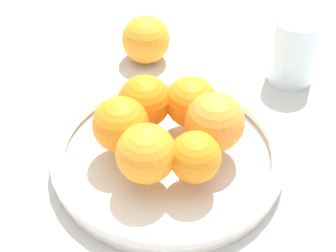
{
  "coord_description": "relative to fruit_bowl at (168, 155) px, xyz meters",
  "views": [
    {
      "loc": [
        0.3,
        0.46,
        0.57
      ],
      "look_at": [
        0.0,
        0.0,
        0.07
      ],
      "focal_mm": 60.0,
      "sensor_mm": 36.0,
      "label": 1
    }
  ],
  "objects": [
    {
      "name": "drinking_glass",
      "position": [
        -0.28,
        -0.06,
        0.04
      ],
      "size": [
        0.08,
        0.08,
        0.11
      ],
      "primitive_type": "cylinder",
      "color": "silver",
      "rests_on": "ground_plane"
    },
    {
      "name": "fruit_bowl",
      "position": [
        0.0,
        0.0,
        0.0
      ],
      "size": [
        0.33,
        0.33,
        0.04
      ],
      "color": "silver",
      "rests_on": "ground_plane"
    },
    {
      "name": "ground_plane",
      "position": [
        0.0,
        0.0,
        -0.02
      ],
      "size": [
        4.0,
        4.0,
        0.0
      ],
      "primitive_type": "plane",
      "color": "beige"
    },
    {
      "name": "stray_orange",
      "position": [
        -0.1,
        -0.23,
        0.02
      ],
      "size": [
        0.08,
        0.08,
        0.08
      ],
      "primitive_type": "sphere",
      "color": "orange",
      "rests_on": "ground_plane"
    },
    {
      "name": "orange_pile",
      "position": [
        -0.0,
        -0.0,
        0.06
      ],
      "size": [
        0.19,
        0.2,
        0.08
      ],
      "color": "orange",
      "rests_on": "fruit_bowl"
    }
  ]
}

